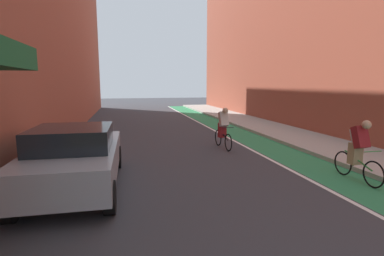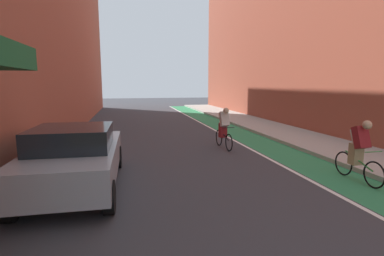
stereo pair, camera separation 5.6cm
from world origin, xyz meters
name	(u,v)px [view 1 (the left image)]	position (x,y,z in m)	size (l,w,h in m)	color
ground_plane	(176,143)	(0.00, 14.54, 0.00)	(81.58, 81.58, 0.00)	#38383D
bike_lane_paint	(236,133)	(3.51, 16.54, 0.00)	(1.60, 37.08, 0.00)	#2D8451
lane_divider_stripe	(220,133)	(2.61, 16.54, 0.00)	(0.12, 37.08, 0.00)	white
sidewalk_right	(275,130)	(5.70, 16.54, 0.07)	(2.79, 37.08, 0.14)	#A8A59E
building_facade_right	(302,27)	(8.30, 18.54, 5.83)	(2.40, 33.08, 11.66)	#9E4C38
parked_sedan_silver	(75,157)	(-3.26, 9.66, 0.79)	(2.05, 4.35, 1.53)	#9EA0A8
cyclist_mid	(358,149)	(3.76, 8.70, 0.85)	(0.48, 1.72, 1.61)	black
cyclist_trailing	(223,128)	(1.63, 13.18, 0.81)	(0.48, 1.71, 1.61)	black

